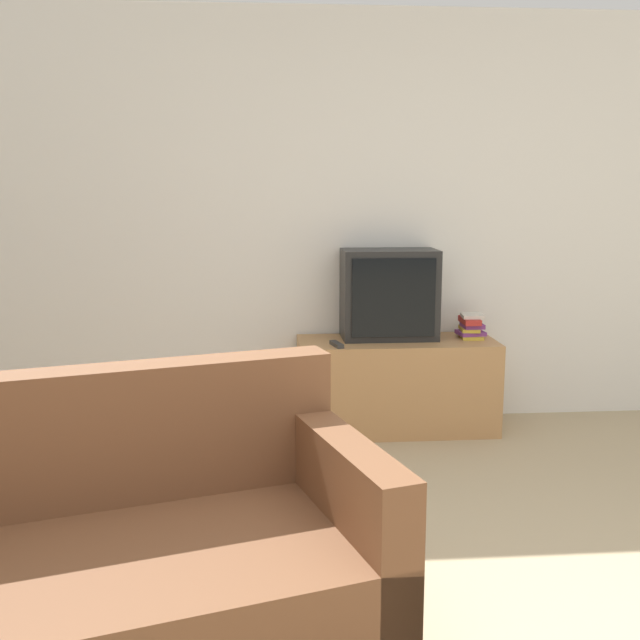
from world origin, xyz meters
TOP-DOWN VIEW (x-y plane):
  - wall_back at (0.00, 3.03)m, footprint 9.00×0.06m
  - tv_stand at (0.15, 2.74)m, footprint 1.23×0.48m
  - television at (0.11, 2.81)m, footprint 0.59×0.33m
  - couch at (-1.30, 0.43)m, footprint 2.11×1.41m
  - book_stack at (0.63, 2.78)m, footprint 0.17×0.21m
  - remote_on_stand at (-0.24, 2.59)m, footprint 0.07×0.16m

SIDE VIEW (x-z plane):
  - tv_stand at x=0.15m, z-range 0.00..0.58m
  - couch at x=-1.30m, z-range -0.16..0.75m
  - remote_on_stand at x=-0.24m, z-range 0.58..0.60m
  - book_stack at x=0.63m, z-range 0.57..0.72m
  - television at x=0.11m, z-range 0.58..1.13m
  - wall_back at x=0.00m, z-range 0.00..2.60m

